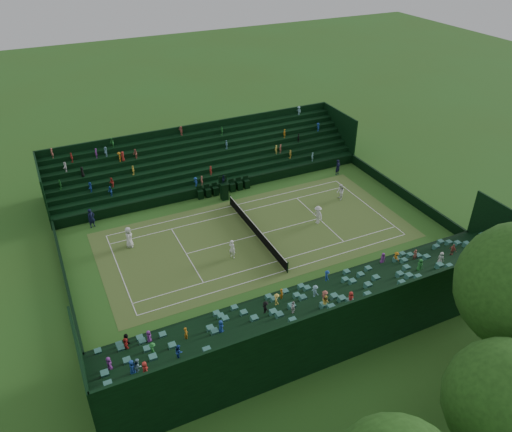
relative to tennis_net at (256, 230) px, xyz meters
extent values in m
plane|color=#325C1D|center=(0.00, 0.00, -0.53)|extent=(160.00, 160.00, 0.00)
cube|color=#2C6B23|center=(0.00, 0.00, -0.52)|extent=(12.97, 26.77, 0.01)
cube|color=black|center=(0.00, 15.88, -0.03)|extent=(17.17, 0.20, 1.00)
cube|color=black|center=(0.00, -15.88, -0.03)|extent=(17.17, 0.20, 1.00)
cube|color=black|center=(8.48, 0.00, -0.03)|extent=(0.20, 31.77, 1.00)
cube|color=black|center=(-8.48, 0.00, -0.03)|extent=(0.20, 31.77, 1.00)
cube|color=black|center=(8.98, 0.00, -0.03)|extent=(0.80, 32.00, 1.00)
cube|color=black|center=(9.79, 0.00, 0.20)|extent=(0.80, 32.00, 1.45)
cube|color=black|center=(10.58, 0.00, 0.42)|extent=(0.80, 32.00, 1.90)
cube|color=black|center=(11.38, 0.00, 0.65)|extent=(0.80, 32.00, 2.35)
cube|color=black|center=(12.18, 0.00, 0.87)|extent=(0.80, 32.00, 2.80)
cube|color=black|center=(12.98, 0.00, 1.10)|extent=(0.80, 32.00, 3.25)
cube|color=black|center=(13.79, 0.00, 1.32)|extent=(0.80, 32.00, 3.70)
cube|color=black|center=(14.59, 0.00, 1.55)|extent=(0.80, 32.00, 4.15)
cube|color=black|center=(15.08, 0.00, 1.92)|extent=(0.20, 32.00, 4.90)
cube|color=black|center=(-8.98, 0.00, -0.03)|extent=(0.80, 32.00, 1.00)
cube|color=black|center=(-9.79, 0.00, 0.20)|extent=(0.80, 32.00, 1.45)
cube|color=black|center=(-10.58, 0.00, 0.42)|extent=(0.80, 32.00, 1.90)
cube|color=black|center=(-11.38, 0.00, 0.65)|extent=(0.80, 32.00, 2.35)
cube|color=black|center=(-12.18, 0.00, 0.87)|extent=(0.80, 32.00, 2.80)
cube|color=black|center=(-12.98, 0.00, 1.10)|extent=(0.80, 32.00, 3.25)
cube|color=black|center=(-13.79, 0.00, 1.32)|extent=(0.80, 32.00, 3.70)
cube|color=black|center=(-14.59, 0.00, 1.55)|extent=(0.80, 32.00, 4.15)
cube|color=black|center=(-15.08, 0.00, 1.92)|extent=(0.20, 32.00, 4.90)
cylinder|color=black|center=(-5.79, 0.00, 0.00)|extent=(0.10, 0.10, 1.06)
cylinder|color=black|center=(5.79, 0.00, 0.00)|extent=(0.10, 0.10, 1.06)
cube|color=black|center=(0.00, 0.00, -0.07)|extent=(11.57, 0.02, 0.86)
cube|color=white|center=(0.00, 0.00, 0.40)|extent=(11.57, 0.04, 0.07)
sphere|color=#1E4814|center=(24.34, 0.89, 5.25)|extent=(5.69, 5.69, 5.69)
cylinder|color=black|center=(20.15, 6.29, 1.43)|extent=(0.50, 0.50, 3.91)
cube|color=black|center=(-7.04, -0.09, 0.31)|extent=(0.65, 0.65, 1.67)
cube|color=black|center=(-7.04, -0.09, 1.19)|extent=(0.83, 0.83, 0.09)
cube|color=black|center=(-7.37, -0.09, 1.51)|extent=(0.07, 0.83, 0.65)
imported|color=black|center=(-7.04, -0.09, 1.66)|extent=(0.39, 0.47, 0.86)
cube|color=black|center=(-8.19, -2.18, -0.09)|extent=(0.54, 0.54, 0.87)
cube|color=black|center=(-8.46, -2.18, 0.45)|extent=(0.07, 0.54, 0.54)
cube|color=black|center=(-8.19, -1.38, -0.09)|extent=(0.54, 0.54, 0.87)
cube|color=black|center=(-8.46, -1.38, 0.45)|extent=(0.07, 0.54, 0.54)
cube|color=black|center=(-8.19, -0.58, -0.09)|extent=(0.54, 0.54, 0.87)
cube|color=black|center=(-8.46, -0.58, 0.45)|extent=(0.07, 0.54, 0.54)
cube|color=black|center=(-8.19, 1.22, -0.09)|extent=(0.54, 0.54, 0.87)
cube|color=black|center=(-8.46, 1.22, 0.45)|extent=(0.07, 0.54, 0.54)
cube|color=black|center=(-8.19, 2.02, -0.09)|extent=(0.54, 0.54, 0.87)
cube|color=black|center=(-8.46, 2.02, 0.45)|extent=(0.07, 0.54, 0.54)
cube|color=black|center=(-8.19, 2.82, -0.09)|extent=(0.54, 0.54, 0.87)
cube|color=black|center=(-8.46, 2.82, 0.45)|extent=(0.07, 0.54, 0.54)
imported|color=silver|center=(-3.05, -10.34, 0.42)|extent=(1.06, 0.86, 1.89)
imported|color=white|center=(2.06, -3.12, 0.33)|extent=(0.74, 0.67, 1.71)
imported|color=white|center=(-2.14, 10.09, 0.29)|extent=(0.92, 0.80, 1.64)
imported|color=white|center=(0.58, 5.87, 0.35)|extent=(1.23, 0.85, 1.75)
imported|color=black|center=(-6.76, 12.84, 0.33)|extent=(0.59, 0.72, 1.71)
imported|color=black|center=(-7.51, -12.65, 0.39)|extent=(0.65, 0.78, 1.83)
camera|label=1|loc=(32.57, -15.41, 24.10)|focal=35.00mm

